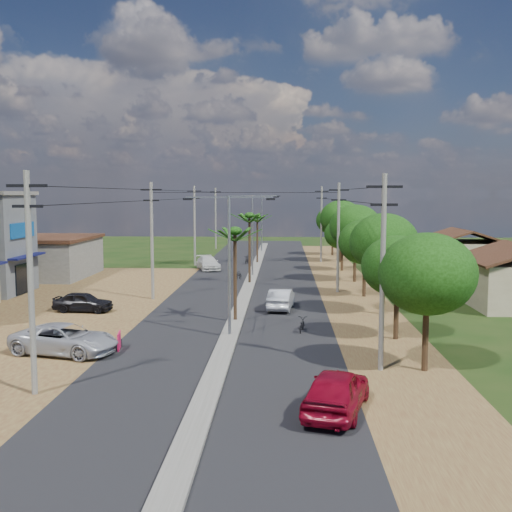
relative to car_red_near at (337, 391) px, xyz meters
The scene contains 37 objects.
ground 12.55m from the car_red_near, 113.54° to the left, with size 160.00×160.00×0.00m, color black.
road 26.96m from the car_red_near, 100.69° to the left, with size 12.00×110.00×0.04m, color black.
median 29.91m from the car_red_near, 99.63° to the left, with size 1.00×90.00×0.18m, color #605E56.
dirt_lot_west 27.93m from the car_red_near, 135.76° to the left, with size 18.00×46.00×0.04m, color brown.
dirt_shoulder_east 26.72m from the car_red_near, 82.47° to the left, with size 5.00×90.00×0.03m, color brown.
low_shed 44.00m from the car_red_near, 126.24° to the left, with size 10.40×10.40×3.95m.
house_east_far 42.63m from the car_red_near, 67.94° to the left, with size 7.60×7.50×4.60m.
tree_east_a 7.98m from the car_red_near, 50.59° to the left, with size 4.40×4.40×6.37m.
tree_east_b 12.69m from the car_red_near, 69.46° to the left, with size 4.00×4.00×5.83m.
tree_east_c 19.49m from the car_red_near, 75.73° to the left, with size 4.60×4.60×6.83m.
tree_east_d 26.09m from the car_red_near, 80.20° to the left, with size 4.20×4.20×6.13m.
tree_east_e 34.06m from the car_red_near, 82.18° to the left, with size 4.80×4.80×7.14m.
tree_east_f 41.80m from the car_red_near, 84.22° to the left, with size 3.80×3.80×5.52m.
tree_east_g 49.91m from the car_red_near, 84.46° to the left, with size 5.00×5.00×7.38m.
tree_east_h 57.78m from the car_red_near, 85.52° to the left, with size 4.40×4.40×6.52m.
palm_median_near 16.93m from the car_red_near, 107.90° to the left, with size 2.00×2.00×6.15m.
palm_median_mid 32.27m from the car_red_near, 99.03° to the left, with size 2.00×2.00×6.55m.
palm_median_far 47.95m from the car_red_near, 96.01° to the left, with size 2.00×2.00×5.85m.
streetlight_near 13.13m from the car_red_near, 113.54° to the left, with size 5.10×0.18×8.00m.
streetlight_mid 37.03m from the car_red_near, 97.80° to the left, with size 5.10×0.18×8.00m.
streetlight_far 61.81m from the car_red_near, 94.65° to the left, with size 5.10×0.18×8.00m.
utility_pole_w_a 12.71m from the car_red_near, behind, with size 1.60×0.24×9.00m.
utility_pole_w_b 26.66m from the car_red_near, 117.07° to the left, with size 1.60×0.24×9.00m.
utility_pole_w_c 47.20m from the car_red_near, 104.78° to the left, with size 1.60×0.24×9.00m.
utility_pole_w_d 67.67m from the car_red_near, 100.23° to the left, with size 1.60×0.24×9.00m.
utility_pole_e_a 7.19m from the car_red_near, 65.47° to the left, with size 1.60×0.24×9.00m.
utility_pole_e_b 27.87m from the car_red_near, 84.80° to the left, with size 1.60×0.24×9.00m.
utility_pole_e_c 49.70m from the car_red_near, 87.11° to the left, with size 1.60×0.24×9.00m.
car_red_near is the anchor object (origin of this frame).
car_silver_mid 19.99m from the car_red_near, 96.13° to the left, with size 1.53×4.39×1.45m, color #AFB1B7.
car_white_far 42.70m from the car_red_near, 103.54° to the left, with size 1.96×4.83×1.40m, color silver.
car_parked_silver 15.01m from the car_red_near, 149.89° to the left, with size 2.51×5.43×1.51m, color #AFB1B7.
car_parked_dark 24.12m from the car_red_near, 130.61° to the left, with size 1.62×4.03×1.37m, color black.
moto_rider_east 12.98m from the car_red_near, 93.96° to the left, with size 0.55×1.58×0.83m, color black.
moto_rider_west_a 34.63m from the car_red_near, 100.31° to the left, with size 0.57×1.63×0.86m, color black.
moto_rider_west_b 47.26m from the car_red_near, 97.54° to the left, with size 0.46×1.64×0.99m, color black.
roadside_sign 13.54m from the car_red_near, 140.88° to the left, with size 0.26×1.12×0.93m.
Camera 1 is at (3.01, -33.03, 8.07)m, focal length 42.00 mm.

